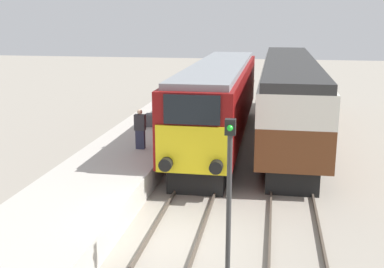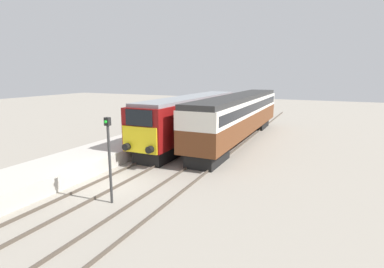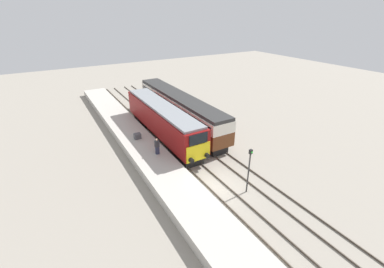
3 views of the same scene
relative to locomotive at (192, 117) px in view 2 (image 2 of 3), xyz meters
name	(u,v)px [view 2 (image 2 of 3)]	position (x,y,z in m)	size (l,w,h in m)	color
ground_plane	(108,184)	(0.00, -10.85, -2.25)	(120.00, 120.00, 0.00)	gray
platform_left	(141,141)	(-3.30, -2.85, -1.81)	(3.50, 50.00, 0.88)	#B7B2A8
rails_near_track	(157,159)	(0.00, -5.85, -2.18)	(1.51, 60.00, 0.14)	#4C4238
rails_far_track	(203,165)	(3.40, -5.85, -2.18)	(1.50, 60.00, 0.14)	#4C4238
locomotive	(192,117)	(0.00, 0.00, 0.00)	(2.70, 16.06, 3.98)	black
passenger_carriage	(239,113)	(3.40, 2.37, 0.20)	(2.75, 19.05, 4.03)	black
person_on_platform	(134,130)	(-2.69, -4.63, -0.55)	(0.44, 0.26, 1.64)	#2D334C
signal_post	(109,153)	(1.70, -12.63, 0.11)	(0.24, 0.28, 3.96)	#333333
luggage_crate	(157,127)	(-3.24, -0.48, -1.07)	(0.70, 0.56, 0.60)	#4C4C51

